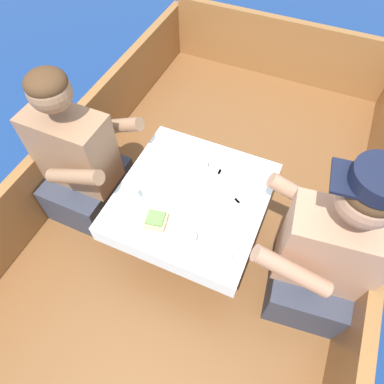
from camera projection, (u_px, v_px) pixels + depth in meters
ground_plane at (192, 256)px, 2.21m from camera, size 60.00×60.00×0.00m
boat_deck at (192, 247)px, 2.10m from camera, size 1.81×3.43×0.27m
gunwale_port at (57, 167)px, 2.03m from camera, size 0.06×3.43×0.41m
gunwale_starboard at (361, 282)px, 1.62m from camera, size 0.06×3.43×0.41m
bow_coaming at (278, 48)px, 2.69m from camera, size 1.69×0.06×0.47m
cockpit_table at (192, 200)px, 1.68m from camera, size 0.70×0.72×0.43m
person_port at (80, 163)px, 1.83m from camera, size 0.52×0.44×0.93m
person_starboard at (324, 256)px, 1.49m from camera, size 0.56×0.49×0.98m
plate_sandwich at (156, 223)px, 1.55m from camera, size 0.18×0.18×0.01m
plate_bread at (219, 214)px, 1.57m from camera, size 0.18×0.18×0.01m
sandwich at (156, 220)px, 1.52m from camera, size 0.11×0.11×0.05m
bowl_port_near at (194, 163)px, 1.73m from camera, size 0.15×0.15×0.04m
bowl_starboard_near at (249, 175)px, 1.68m from camera, size 0.15×0.15×0.04m
coffee_cup_port at (188, 239)px, 1.47m from camera, size 0.11×0.08×0.06m
coffee_cup_starboard at (133, 196)px, 1.60m from camera, size 0.09×0.06×0.06m
tin_can at (224, 258)px, 1.42m from camera, size 0.07×0.07×0.05m
utensil_fork_starboard at (216, 179)px, 1.70m from camera, size 0.02×0.17×0.00m
utensil_spoon_port at (224, 163)px, 1.76m from camera, size 0.15×0.11×0.01m
utensil_spoon_starboard at (157, 150)px, 1.81m from camera, size 0.14×0.12×0.01m
utensil_fork_port at (244, 208)px, 1.60m from camera, size 0.16×0.10×0.00m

